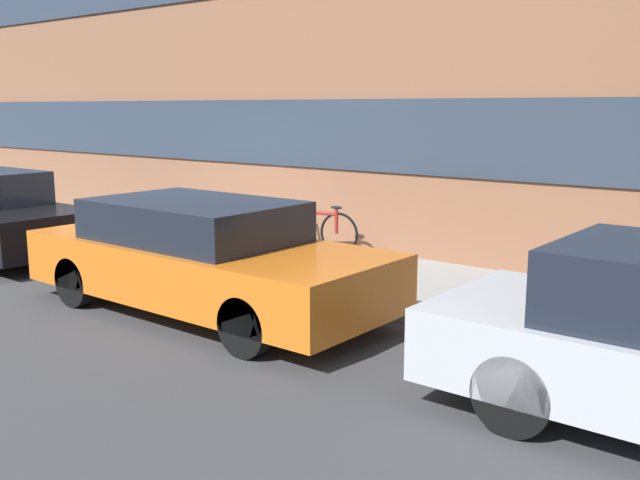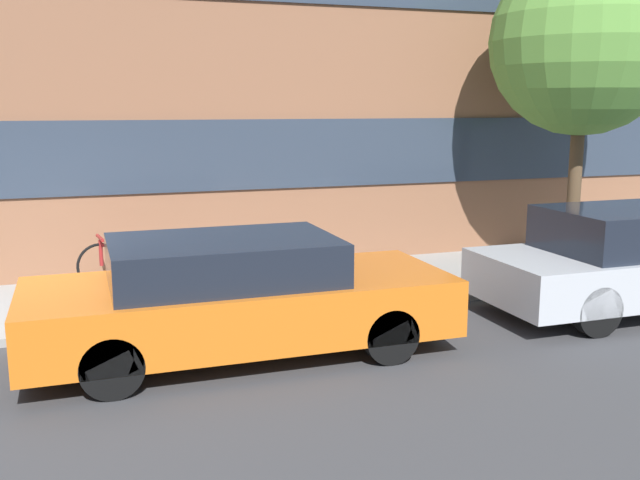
# 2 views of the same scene
# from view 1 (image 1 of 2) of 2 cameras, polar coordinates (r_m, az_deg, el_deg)

# --- Properties ---
(ground_plane) EXTENTS (56.00, 56.00, 0.00)m
(ground_plane) POSITION_cam_1_polar(r_m,az_deg,el_deg) (10.67, -12.67, -2.38)
(ground_plane) COLOR #38383A
(sidewalk_strip) EXTENTS (28.00, 2.65, 0.10)m
(sidewalk_strip) POSITION_cam_1_polar(r_m,az_deg,el_deg) (11.51, -7.55, -1.00)
(sidewalk_strip) COLOR gray
(sidewalk_strip) RESTS_ON ground_plane
(parked_car_orange) EXTENTS (4.55, 1.78, 1.30)m
(parked_car_orange) POSITION_cam_1_polar(r_m,az_deg,el_deg) (8.30, -9.35, -1.32)
(parked_car_orange) COLOR #D16619
(parked_car_orange) RESTS_ON ground_plane
(fire_hydrant) EXTENTS (0.48, 0.27, 0.74)m
(fire_hydrant) POSITION_cam_1_polar(r_m,az_deg,el_deg) (14.06, -21.47, 2.21)
(fire_hydrant) COLOR gold
(fire_hydrant) RESTS_ON sidewalk_strip
(bicycle) EXTENTS (1.55, 0.44, 0.76)m
(bicycle) POSITION_cam_1_polar(r_m,az_deg,el_deg) (11.16, -0.51, 0.96)
(bicycle) COLOR black
(bicycle) RESTS_ON sidewalk_strip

